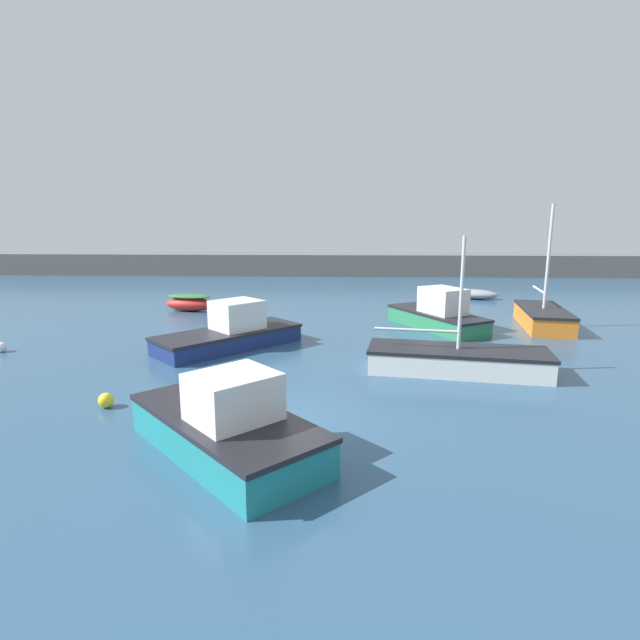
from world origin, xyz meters
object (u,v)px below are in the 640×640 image
object	(u,v)px
rowboat_with_red_cover	(190,302)
cabin_cruiser_white	(227,426)
sailboat_tall_mast	(543,317)
sailboat_twin_hulled	(457,360)
mooring_buoy_yellow	(106,400)
mooring_buoy_orange	(431,306)
rowboat_blue_near	(475,294)
mooring_buoy_white	(1,347)
motorboat_grey_hull	(231,332)
motorboat_with_cabin	(438,314)

from	to	relation	value
rowboat_with_red_cover	cabin_cruiser_white	distance (m)	17.71
cabin_cruiser_white	sailboat_tall_mast	world-z (taller)	sailboat_tall_mast
sailboat_twin_hulled	mooring_buoy_yellow	bearing A→B (deg)	-151.79
cabin_cruiser_white	mooring_buoy_orange	size ratio (longest dim) A/B	13.39
rowboat_blue_near	mooring_buoy_white	bearing A→B (deg)	46.92
rowboat_with_red_cover	rowboat_blue_near	size ratio (longest dim) A/B	0.99
mooring_buoy_yellow	mooring_buoy_orange	distance (m)	18.85
rowboat_with_red_cover	sailboat_tall_mast	distance (m)	18.15
motorboat_grey_hull	cabin_cruiser_white	bearing A→B (deg)	56.40
motorboat_grey_hull	mooring_buoy_orange	xyz separation A→B (m)	(9.42, 8.45, -0.41)
sailboat_twin_hulled	motorboat_with_cabin	bearing A→B (deg)	93.70
sailboat_tall_mast	motorboat_grey_hull	world-z (taller)	sailboat_tall_mast
motorboat_grey_hull	mooring_buoy_orange	bearing A→B (deg)	176.64
mooring_buoy_white	motorboat_grey_hull	bearing A→B (deg)	7.12
rowboat_blue_near	mooring_buoy_white	xyz separation A→B (m)	(-21.56, -13.50, -0.10)
rowboat_with_red_cover	mooring_buoy_orange	distance (m)	13.41
sailboat_twin_hulled	mooring_buoy_white	bearing A→B (deg)	-177.14
sailboat_tall_mast	motorboat_grey_hull	distance (m)	14.48
cabin_cruiser_white	sailboat_twin_hulled	world-z (taller)	sailboat_twin_hulled
rowboat_with_red_cover	mooring_buoy_white	size ratio (longest dim) A/B	7.53
motorboat_grey_hull	mooring_buoy_orange	distance (m)	12.66
cabin_cruiser_white	mooring_buoy_orange	world-z (taller)	cabin_cruiser_white
cabin_cruiser_white	mooring_buoy_yellow	size ratio (longest dim) A/B	12.65
motorboat_with_cabin	mooring_buoy_orange	distance (m)	4.80
motorboat_with_cabin	mooring_buoy_white	xyz separation A→B (m)	(-17.56, -4.79, -0.50)
rowboat_blue_near	sailboat_tall_mast	bearing A→B (deg)	111.68
sailboat_tall_mast	sailboat_twin_hulled	world-z (taller)	sailboat_tall_mast
cabin_cruiser_white	mooring_buoy_white	size ratio (longest dim) A/B	13.59
rowboat_with_red_cover	cabin_cruiser_white	size ratio (longest dim) A/B	0.55
sailboat_twin_hulled	mooring_buoy_white	size ratio (longest dim) A/B	15.86
sailboat_twin_hulled	mooring_buoy_white	world-z (taller)	sailboat_twin_hulled
mooring_buoy_orange	mooring_buoy_white	world-z (taller)	mooring_buoy_orange
motorboat_with_cabin	mooring_buoy_yellow	bearing A→B (deg)	103.98
motorboat_with_cabin	rowboat_blue_near	bearing A→B (deg)	-53.77
motorboat_grey_hull	mooring_buoy_white	xyz separation A→B (m)	(-8.69, -1.08, -0.41)
rowboat_blue_near	motorboat_grey_hull	size ratio (longest dim) A/B	0.52
motorboat_with_cabin	motorboat_grey_hull	distance (m)	9.62
mooring_buoy_orange	mooring_buoy_white	size ratio (longest dim) A/B	1.01
rowboat_blue_near	mooring_buoy_yellow	size ratio (longest dim) A/B	7.10
cabin_cruiser_white	sailboat_tall_mast	distance (m)	17.87
rowboat_blue_near	mooring_buoy_white	world-z (taller)	rowboat_blue_near
sailboat_tall_mast	mooring_buoy_orange	xyz separation A→B (m)	(-4.43, 4.24, -0.30)
sailboat_tall_mast	motorboat_grey_hull	xyz separation A→B (m)	(-13.85, -4.21, 0.11)
rowboat_blue_near	mooring_buoy_orange	world-z (taller)	rowboat_blue_near
cabin_cruiser_white	mooring_buoy_white	distance (m)	13.23
rowboat_with_red_cover	cabin_cruiser_white	xyz separation A→B (m)	(5.84, -16.72, 0.18)
motorboat_with_cabin	mooring_buoy_yellow	world-z (taller)	motorboat_with_cabin
motorboat_with_cabin	sailboat_tall_mast	world-z (taller)	sailboat_tall_mast
motorboat_grey_hull	rowboat_with_red_cover	bearing A→B (deg)	-107.93
sailboat_tall_mast	mooring_buoy_yellow	distance (m)	19.18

